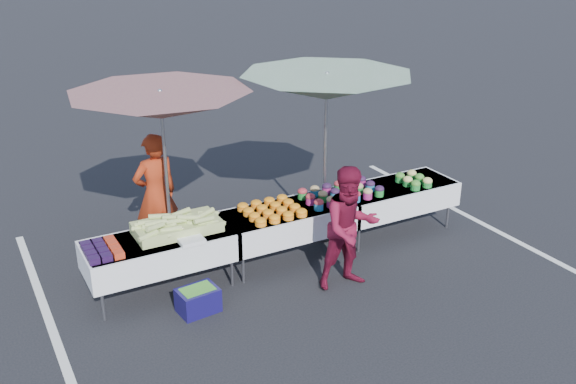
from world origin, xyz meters
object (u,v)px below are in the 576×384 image
table_center (288,220)px  table_right (394,196)px  table_left (160,250)px  umbrella_right (327,88)px  customer (350,228)px  vendor (156,194)px  umbrella_left (161,106)px  storage_bin (198,300)px

table_center → table_right: same height
table_left → umbrella_right: 3.12m
customer → vendor: bearing=137.4°
umbrella_left → storage_bin: 2.46m
table_left → vendor: size_ratio=1.07×
umbrella_right → storage_bin: bearing=-156.4°
table_right → storage_bin: size_ratio=3.70×
vendor → umbrella_left: bearing=93.0°
table_left → umbrella_left: size_ratio=0.65×
table_center → umbrella_left: umbrella_left is taller
storage_bin → table_center: bearing=16.5°
table_center → table_right: 1.80m
customer → umbrella_right: umbrella_right is taller
table_center → vendor: bearing=143.5°
customer → table_center: bearing=115.3°
table_left → customer: size_ratio=1.16×
table_left → table_center: size_ratio=1.00×
table_center → storage_bin: 1.76m
table_right → customer: bearing=-145.8°
table_right → customer: customer is taller
vendor → customer: 2.77m
table_right → umbrella_right: 1.96m
umbrella_right → storage_bin: size_ratio=5.88×
storage_bin → customer: bearing=-15.9°
table_right → customer: (-1.46, -0.99, 0.22)m
vendor → umbrella_left: (0.06, -0.34, 1.31)m
umbrella_left → umbrella_right: 2.27m
table_right → umbrella_left: umbrella_left is taller
vendor → umbrella_left: umbrella_left is taller
table_right → umbrella_left: bearing=166.8°
table_left → vendor: bearing=73.7°
table_left → umbrella_left: 1.81m
customer → umbrella_left: size_ratio=0.56×
table_right → vendor: bearing=161.5°
table_left → vendor: (0.32, 1.10, 0.28)m
vendor → storage_bin: vendor is taller
table_right → umbrella_left: (-3.22, 0.75, 1.60)m
umbrella_right → table_center: bearing=-154.1°
vendor → umbrella_right: size_ratio=0.59×
table_center → table_right: bearing=0.0°
storage_bin → umbrella_left: bearing=77.4°
umbrella_right → storage_bin: 3.35m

